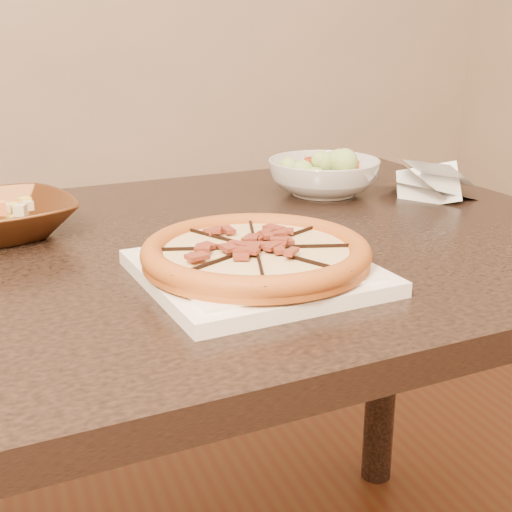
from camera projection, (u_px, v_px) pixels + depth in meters
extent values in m
cube|color=#2F1F18|center=(166.00, 260.00, 1.00)|extent=(1.38, 0.95, 0.04)
cylinder|color=#2F1F18|center=(384.00, 342.00, 1.61)|extent=(0.07, 0.07, 0.71)
cube|color=white|center=(256.00, 272.00, 0.86)|extent=(0.29, 0.29, 0.02)
cube|color=white|center=(256.00, 264.00, 0.86)|extent=(0.24, 0.24, 0.00)
cylinder|color=#AF5C22|center=(256.00, 258.00, 0.86)|extent=(0.27, 0.27, 0.01)
torus|color=#AF5C22|center=(256.00, 251.00, 0.86)|extent=(0.28, 0.28, 0.03)
cylinder|color=beige|center=(256.00, 252.00, 0.86)|extent=(0.22, 0.22, 0.01)
cube|color=black|center=(256.00, 248.00, 0.85)|extent=(0.08, 0.26, 0.01)
cube|color=black|center=(256.00, 248.00, 0.85)|extent=(0.13, 0.24, 0.01)
cube|color=black|center=(256.00, 248.00, 0.85)|extent=(0.26, 0.08, 0.01)
cube|color=black|center=(256.00, 248.00, 0.85)|extent=(0.24, 0.13, 0.01)
cube|color=brown|center=(272.00, 245.00, 0.85)|extent=(0.03, 0.02, 0.00)
cube|color=brown|center=(292.00, 243.00, 0.87)|extent=(0.03, 0.02, 0.00)
cube|color=brown|center=(306.00, 238.00, 0.88)|extent=(0.03, 0.02, 0.00)
cube|color=brown|center=(273.00, 241.00, 0.87)|extent=(0.03, 0.02, 0.00)
cube|color=brown|center=(282.00, 236.00, 0.89)|extent=(0.03, 0.02, 0.00)
cube|color=brown|center=(283.00, 229.00, 0.92)|extent=(0.03, 0.03, 0.00)
cube|color=brown|center=(263.00, 237.00, 0.89)|extent=(0.03, 0.03, 0.00)
cube|color=brown|center=(258.00, 231.00, 0.91)|extent=(0.02, 0.03, 0.00)
cube|color=brown|center=(245.00, 226.00, 0.93)|extent=(0.02, 0.03, 0.00)
cube|color=brown|center=(243.00, 236.00, 0.89)|extent=(0.01, 0.02, 0.00)
cube|color=brown|center=(226.00, 232.00, 0.91)|extent=(0.02, 0.03, 0.00)
cube|color=brown|center=(241.00, 241.00, 0.87)|extent=(0.02, 0.03, 0.00)
cube|color=brown|center=(221.00, 239.00, 0.88)|extent=(0.03, 0.03, 0.00)
cube|color=brown|center=(198.00, 239.00, 0.88)|extent=(0.03, 0.03, 0.00)
cube|color=brown|center=(229.00, 245.00, 0.86)|extent=(0.03, 0.02, 0.00)
cube|color=brown|center=(208.00, 247.00, 0.85)|extent=(0.03, 0.02, 0.00)
cube|color=brown|center=(187.00, 252.00, 0.83)|extent=(0.03, 0.02, 0.00)
cube|color=brown|center=(226.00, 251.00, 0.84)|extent=(0.03, 0.02, 0.00)
cube|color=brown|center=(212.00, 257.00, 0.81)|extent=(0.03, 0.02, 0.00)
cube|color=brown|center=(245.00, 250.00, 0.84)|extent=(0.03, 0.02, 0.00)
cube|color=brown|center=(238.00, 257.00, 0.81)|extent=(0.03, 0.03, 0.00)
cube|color=brown|center=(240.00, 265.00, 0.79)|extent=(0.03, 0.03, 0.00)
cube|color=brown|center=(255.00, 253.00, 0.83)|extent=(0.02, 0.03, 0.00)
cube|color=brown|center=(264.00, 260.00, 0.80)|extent=(0.02, 0.03, 0.00)
cube|color=brown|center=(284.00, 266.00, 0.78)|extent=(0.01, 0.02, 0.00)
cube|color=brown|center=(274.00, 254.00, 0.82)|extent=(0.02, 0.03, 0.00)
cube|color=brown|center=(296.00, 257.00, 0.81)|extent=(0.02, 0.03, 0.00)
cube|color=brown|center=(322.00, 258.00, 0.81)|extent=(0.03, 0.03, 0.00)
cube|color=brown|center=(292.00, 250.00, 0.84)|extent=(0.03, 0.03, 0.00)
cube|color=brown|center=(315.00, 248.00, 0.84)|extent=(0.03, 0.02, 0.00)
cube|color=orange|center=(4.00, 190.00, 1.02)|extent=(0.03, 0.03, 0.03)
cube|color=yellow|center=(12.00, 188.00, 1.04)|extent=(0.03, 0.03, 0.03)
cube|color=beige|center=(15.00, 185.00, 1.05)|extent=(0.03, 0.03, 0.03)
cube|color=orange|center=(4.00, 194.00, 1.00)|extent=(0.03, 0.03, 0.03)
cube|color=yellow|center=(15.00, 194.00, 1.00)|extent=(0.03, 0.03, 0.03)
cube|color=orange|center=(8.00, 191.00, 1.02)|extent=(0.03, 0.03, 0.03)
imported|color=silver|center=(324.00, 177.00, 1.28)|extent=(0.22, 0.22, 0.06)
sphere|color=#C2DE70|center=(325.00, 150.00, 1.26)|extent=(0.04, 0.04, 0.04)
sphere|color=#C2DE70|center=(329.00, 148.00, 1.28)|extent=(0.04, 0.04, 0.04)
sphere|color=#C2DE70|center=(319.00, 146.00, 1.30)|extent=(0.04, 0.04, 0.04)
sphere|color=#C2DE70|center=(320.00, 149.00, 1.27)|extent=(0.04, 0.04, 0.04)
sphere|color=#C2DE70|center=(308.00, 150.00, 1.26)|extent=(0.04, 0.04, 0.04)
sphere|color=#C2DE70|center=(324.00, 150.00, 1.26)|extent=(0.04, 0.04, 0.04)
sphere|color=#C2DE70|center=(324.00, 152.00, 1.24)|extent=(0.04, 0.04, 0.04)
sphere|color=#C2DE70|center=(338.00, 153.00, 1.23)|extent=(0.04, 0.04, 0.04)
sphere|color=#C2DE70|center=(332.00, 150.00, 1.26)|extent=(0.04, 0.04, 0.04)
cube|color=red|center=(331.00, 152.00, 1.29)|extent=(0.02, 0.02, 0.01)
cube|color=red|center=(312.00, 152.00, 1.29)|extent=(0.02, 0.02, 0.01)
cube|color=red|center=(309.00, 156.00, 1.25)|extent=(0.02, 0.02, 0.01)
cube|color=red|center=(328.00, 158.00, 1.24)|extent=(0.02, 0.02, 0.01)
cube|color=red|center=(342.00, 155.00, 1.26)|extent=(0.02, 0.02, 0.01)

